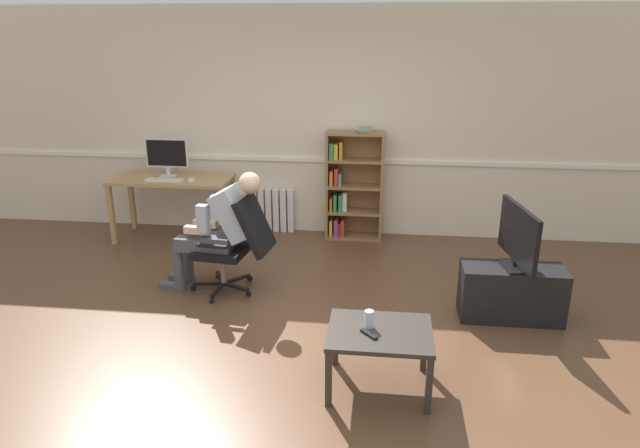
% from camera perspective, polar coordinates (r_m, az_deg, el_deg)
% --- Properties ---
extents(ground_plane, '(18.00, 18.00, 0.00)m').
position_cam_1_polar(ground_plane, '(4.79, -3.02, -11.22)').
color(ground_plane, brown).
extents(back_wall, '(12.00, 0.13, 2.70)m').
position_cam_1_polar(back_wall, '(6.84, 0.51, 10.10)').
color(back_wall, beige).
rests_on(back_wall, ground_plane).
extents(computer_desk, '(1.40, 0.64, 0.76)m').
position_cam_1_polar(computer_desk, '(6.93, -14.75, 3.73)').
color(computer_desk, tan).
rests_on(computer_desk, ground_plane).
extents(imac_monitor, '(0.51, 0.14, 0.45)m').
position_cam_1_polar(imac_monitor, '(6.94, -15.26, 6.80)').
color(imac_monitor, silver).
rests_on(imac_monitor, computer_desk).
extents(keyboard, '(0.43, 0.12, 0.02)m').
position_cam_1_polar(keyboard, '(6.79, -15.50, 4.32)').
color(keyboard, white).
rests_on(keyboard, computer_desk).
extents(computer_mouse, '(0.06, 0.10, 0.03)m').
position_cam_1_polar(computer_mouse, '(6.69, -12.88, 4.39)').
color(computer_mouse, white).
rests_on(computer_mouse, computer_desk).
extents(bookshelf, '(0.68, 0.29, 1.34)m').
position_cam_1_polar(bookshelf, '(6.76, 3.12, 3.83)').
color(bookshelf, olive).
rests_on(bookshelf, ground_plane).
extents(radiator, '(0.91, 0.08, 0.55)m').
position_cam_1_polar(radiator, '(7.12, -6.29, 1.45)').
color(radiator, white).
rests_on(radiator, ground_plane).
extents(office_chair, '(0.83, 0.62, 0.97)m').
position_cam_1_polar(office_chair, '(5.38, -8.44, -1.71)').
color(office_chair, black).
rests_on(office_chair, ground_plane).
extents(person_seated, '(1.05, 0.43, 1.20)m').
position_cam_1_polar(person_seated, '(5.40, -10.20, -0.34)').
color(person_seated, '#4C4C51').
rests_on(person_seated, ground_plane).
extents(tv_stand, '(0.88, 0.37, 0.48)m').
position_cam_1_polar(tv_stand, '(5.22, 18.81, -6.62)').
color(tv_stand, black).
rests_on(tv_stand, ground_plane).
extents(tv_screen, '(0.25, 0.77, 0.55)m').
position_cam_1_polar(tv_screen, '(5.03, 19.46, -1.21)').
color(tv_screen, black).
rests_on(tv_screen, tv_stand).
extents(coffee_table, '(0.72, 0.57, 0.45)m').
position_cam_1_polar(coffee_table, '(3.99, 6.08, -11.43)').
color(coffee_table, '#332D28').
rests_on(coffee_table, ground_plane).
extents(drinking_glass, '(0.06, 0.06, 0.13)m').
position_cam_1_polar(drinking_glass, '(3.97, 4.98, -9.57)').
color(drinking_glass, silver).
rests_on(drinking_glass, coffee_table).
extents(spare_remote, '(0.13, 0.14, 0.02)m').
position_cam_1_polar(spare_remote, '(3.90, 4.98, -11.04)').
color(spare_remote, black).
rests_on(spare_remote, coffee_table).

